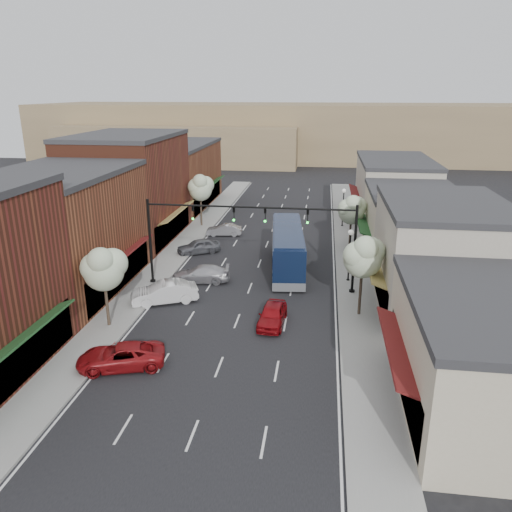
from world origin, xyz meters
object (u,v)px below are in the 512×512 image
at_px(parked_car_c, 201,274).
at_px(parked_car_e, 224,230).
at_px(red_hatchback, 272,315).
at_px(parked_car_d, 199,246).
at_px(tree_right_near, 364,256).
at_px(tree_right_far, 352,209).
at_px(tree_left_near, 104,268).
at_px(lamp_post_near, 350,247).
at_px(coach_bus, 287,248).
at_px(parked_car_a, 121,356).
at_px(lamp_post_far, 343,201).
at_px(tree_left_far, 201,187).
at_px(signal_mast_left, 179,230).
at_px(parked_car_b, 164,292).
at_px(signal_mast_right, 323,235).

bearing_deg(parked_car_c, parked_car_e, 176.88).
height_order(parked_car_c, parked_car_e, parked_car_c).
bearing_deg(red_hatchback, parked_car_d, 124.62).
relative_size(tree_right_near, parked_car_d, 1.44).
distance_m(tree_right_far, tree_left_near, 25.99).
bearing_deg(lamp_post_near, tree_right_near, -85.23).
bearing_deg(coach_bus, tree_right_near, -63.54).
distance_m(tree_left_near, parked_car_a, 6.48).
bearing_deg(lamp_post_far, parked_car_e, -157.22).
relative_size(tree_left_near, tree_left_far, 0.93).
height_order(tree_left_far, red_hatchback, tree_left_far).
bearing_deg(parked_car_e, tree_right_far, 72.11).
xyz_separation_m(signal_mast_left, tree_left_near, (-2.63, -8.05, -0.40)).
xyz_separation_m(tree_right_near, tree_left_near, (-16.60, -4.00, -0.23)).
height_order(lamp_post_far, parked_car_c, lamp_post_far).
bearing_deg(parked_car_a, tree_left_far, 168.21).
bearing_deg(parked_car_d, tree_left_far, 161.31).
distance_m(tree_left_far, lamp_post_near, 22.33).
distance_m(signal_mast_left, parked_car_b, 5.27).
relative_size(lamp_post_near, lamp_post_far, 1.00).
relative_size(parked_car_d, parked_car_e, 1.09).
xyz_separation_m(signal_mast_right, tree_left_near, (-13.87, -8.05, -0.40)).
bearing_deg(lamp_post_far, parked_car_a, -112.11).
distance_m(signal_mast_right, tree_right_near, 4.89).
bearing_deg(red_hatchback, lamp_post_far, 81.95).
relative_size(parked_car_a, parked_car_c, 1.04).
xyz_separation_m(lamp_post_near, parked_car_c, (-12.00, -1.62, -2.32)).
bearing_deg(tree_right_near, parked_car_c, 158.52).
bearing_deg(parked_car_c, signal_mast_right, 78.41).
distance_m(signal_mast_right, lamp_post_far, 20.19).
height_order(signal_mast_right, tree_left_far, signal_mast_right).
bearing_deg(tree_right_far, parked_car_d, -165.50).
relative_size(tree_left_far, parked_car_e, 1.61).
relative_size(tree_right_far, parked_car_a, 1.10).
bearing_deg(parked_car_e, tree_left_far, -142.12).
relative_size(tree_right_far, lamp_post_near, 1.22).
bearing_deg(parked_car_d, signal_mast_left, -26.52).
bearing_deg(tree_left_near, coach_bus, 50.59).
distance_m(lamp_post_far, parked_car_c, 22.69).
distance_m(tree_right_far, red_hatchback, 19.31).
height_order(signal_mast_left, parked_car_d, signal_mast_left).
bearing_deg(lamp_post_near, tree_left_far, 136.11).
relative_size(tree_left_near, parked_car_b, 1.17).
bearing_deg(tree_left_near, parked_car_d, 82.79).
xyz_separation_m(coach_bus, red_hatchback, (-0.14, -11.28, -1.19)).
xyz_separation_m(signal_mast_left, tree_right_far, (13.97, 11.95, -0.63)).
height_order(signal_mast_left, parked_car_b, signal_mast_left).
height_order(tree_right_near, red_hatchback, tree_right_near).
bearing_deg(tree_left_far, tree_right_near, -52.96).
bearing_deg(signal_mast_left, parked_car_a, -89.47).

